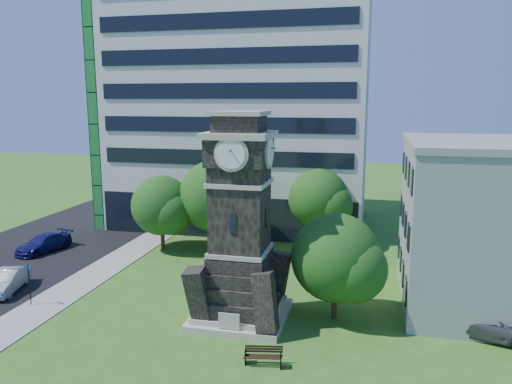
% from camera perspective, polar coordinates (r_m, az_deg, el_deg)
% --- Properties ---
extents(ground, '(160.00, 160.00, 0.00)m').
position_cam_1_polar(ground, '(29.90, -8.56, -15.04)').
color(ground, '#375D1A').
rests_on(ground, ground).
extents(sidewalk, '(3.00, 70.00, 0.06)m').
position_cam_1_polar(sidewalk, '(38.13, -19.25, -9.72)').
color(sidewalk, gray).
rests_on(sidewalk, ground).
extents(clock_tower, '(5.40, 5.40, 12.22)m').
position_cam_1_polar(clock_tower, '(28.93, -1.83, -4.63)').
color(clock_tower, '#BCB2A4').
rests_on(clock_tower, ground).
extents(office_tall, '(26.20, 15.11, 28.60)m').
position_cam_1_polar(office_tall, '(52.58, -1.63, 12.04)').
color(office_tall, silver).
rests_on(office_tall, ground).
extents(car_street_mid, '(2.65, 4.70, 1.46)m').
position_cam_1_polar(car_street_mid, '(38.24, -26.59, -9.09)').
color(car_street_mid, '#A1A4A9').
rests_on(car_street_mid, ground).
extents(car_street_north, '(3.23, 5.40, 1.46)m').
position_cam_1_polar(car_street_north, '(46.57, -23.11, -5.41)').
color(car_street_north, '#141558').
rests_on(car_street_north, ground).
extents(car_east_lot, '(6.04, 3.97, 1.54)m').
position_cam_1_polar(car_east_lot, '(31.05, 25.26, -13.42)').
color(car_east_lot, '#4A4B4F').
rests_on(car_east_lot, ground).
extents(park_bench, '(1.88, 0.50, 0.97)m').
position_cam_1_polar(park_bench, '(25.71, 0.84, -18.14)').
color(park_bench, black).
rests_on(park_bench, ground).
extents(street_sign, '(0.64, 0.06, 2.67)m').
position_cam_1_polar(street_sign, '(34.84, -24.50, -9.16)').
color(street_sign, black).
rests_on(street_sign, ground).
extents(tree_nw, '(5.66, 5.15, 6.50)m').
position_cam_1_polar(tree_nw, '(43.43, -10.65, -1.71)').
color(tree_nw, '#332114').
rests_on(tree_nw, ground).
extents(tree_nc, '(6.80, 6.18, 7.84)m').
position_cam_1_polar(tree_nc, '(42.60, -4.56, -0.72)').
color(tree_nc, '#332114').
rests_on(tree_nc, ground).
extents(tree_ne, '(5.79, 5.26, 6.95)m').
position_cam_1_polar(tree_ne, '(43.92, 7.24, -0.98)').
color(tree_ne, '#332114').
rests_on(tree_ne, ground).
extents(tree_east, '(5.73, 5.21, 6.38)m').
position_cam_1_polar(tree_east, '(29.73, 9.21, -7.68)').
color(tree_east, '#332114').
rests_on(tree_east, ground).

